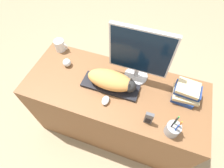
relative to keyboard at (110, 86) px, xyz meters
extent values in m
plane|color=#998466|center=(0.03, -0.30, -0.77)|extent=(12.00, 12.00, 0.00)
cube|color=brown|center=(0.03, 0.00, -0.39)|extent=(1.47, 0.60, 0.76)
cube|color=black|center=(0.00, 0.00, 0.00)|extent=(0.45, 0.15, 0.02)
ellipsoid|color=#D18C47|center=(0.00, 0.00, 0.08)|extent=(0.36, 0.17, 0.13)
sphere|color=#262626|center=(0.15, 0.00, 0.07)|extent=(0.10, 0.10, 0.10)
cone|color=#262626|center=(0.15, -0.02, 0.12)|extent=(0.03, 0.03, 0.04)
cone|color=#262626|center=(0.15, 0.02, 0.12)|extent=(0.03, 0.03, 0.04)
cylinder|color=#B7B7BC|center=(0.16, 0.17, 0.00)|extent=(0.19, 0.19, 0.02)
cylinder|color=#B7B7BC|center=(0.16, 0.17, 0.05)|extent=(0.04, 0.04, 0.09)
cube|color=#B7B7BC|center=(0.16, 0.17, 0.27)|extent=(0.45, 0.03, 0.38)
cube|color=black|center=(0.16, 0.16, 0.27)|extent=(0.43, 0.02, 0.36)
ellipsoid|color=silver|center=(0.01, -0.14, 0.01)|extent=(0.05, 0.08, 0.04)
cylinder|color=silver|center=(-0.58, 0.24, 0.04)|extent=(0.09, 0.09, 0.10)
torus|color=silver|center=(-0.53, 0.24, 0.04)|extent=(0.07, 0.01, 0.07)
cylinder|color=#939399|center=(0.51, -0.21, 0.03)|extent=(0.09, 0.09, 0.09)
cylinder|color=orange|center=(0.53, -0.21, 0.09)|extent=(0.01, 0.01, 0.14)
cylinder|color=#338C38|center=(0.50, -0.19, 0.10)|extent=(0.01, 0.01, 0.16)
cylinder|color=black|center=(0.49, -0.22, 0.12)|extent=(0.01, 0.01, 0.18)
cylinder|color=#1E47B2|center=(0.51, -0.23, 0.09)|extent=(0.01, 0.01, 0.14)
sphere|color=silver|center=(-0.43, 0.09, 0.02)|extent=(0.07, 0.07, 0.07)
cube|color=#4C4C51|center=(0.34, -0.19, 0.05)|extent=(0.05, 0.02, 0.12)
cube|color=black|center=(0.34, -0.21, 0.03)|extent=(0.04, 0.00, 0.05)
cube|color=navy|center=(0.56, 0.09, 0.01)|extent=(0.17, 0.18, 0.04)
cube|color=#C6B284|center=(0.56, 0.09, 0.04)|extent=(0.19, 0.16, 0.03)
cube|color=navy|center=(0.56, 0.10, 0.08)|extent=(0.19, 0.13, 0.04)
cube|color=#C6B284|center=(0.56, 0.10, 0.11)|extent=(0.17, 0.16, 0.03)
camera|label=1|loc=(0.27, -0.73, 1.14)|focal=28.00mm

